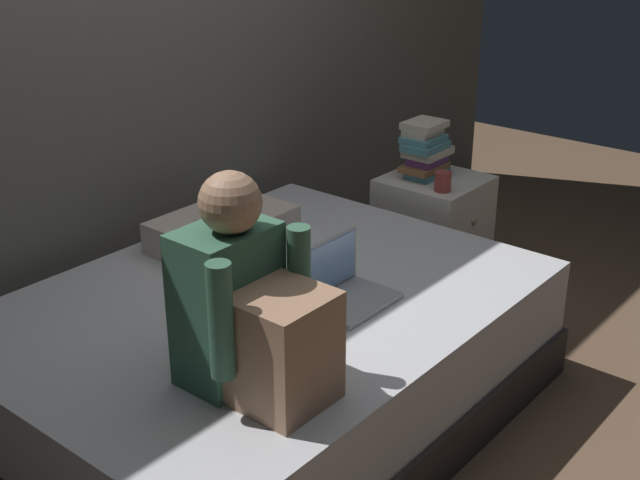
{
  "coord_description": "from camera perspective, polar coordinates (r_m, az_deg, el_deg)",
  "views": [
    {
      "loc": [
        -2.17,
        -1.59,
        1.89
      ],
      "look_at": [
        -0.12,
        0.1,
        0.75
      ],
      "focal_mm": 47.52,
      "sensor_mm": 36.0,
      "label": 1
    }
  ],
  "objects": [
    {
      "name": "laptop",
      "position": [
        3.0,
        1.52,
        -3.17
      ],
      "size": [
        0.32,
        0.23,
        0.22
      ],
      "color": "#9EA0A5",
      "rests_on": "bed"
    },
    {
      "name": "bed",
      "position": [
        3.19,
        -3.68,
        -7.86
      ],
      "size": [
        2.0,
        1.5,
        0.5
      ],
      "color": "#332D2B",
      "rests_on": "ground_plane"
    },
    {
      "name": "wall_back",
      "position": [
        3.57,
        -12.83,
        13.98
      ],
      "size": [
        5.6,
        0.1,
        2.7
      ],
      "primitive_type": "cube",
      "color": "slate",
      "rests_on": "ground_plane"
    },
    {
      "name": "mug",
      "position": [
        3.87,
        8.27,
        3.92
      ],
      "size": [
        0.08,
        0.08,
        0.09
      ],
      "primitive_type": "cylinder",
      "color": "#933833",
      "rests_on": "nightstand"
    },
    {
      "name": "person_sitting",
      "position": [
        2.44,
        -4.77,
        -4.73
      ],
      "size": [
        0.39,
        0.44,
        0.66
      ],
      "color": "#38664C",
      "rests_on": "bed"
    },
    {
      "name": "ground_plane",
      "position": [
        3.29,
        2.78,
        -11.9
      ],
      "size": [
        8.0,
        8.0,
        0.0
      ],
      "primitive_type": "plane",
      "color": "brown"
    },
    {
      "name": "book_stack",
      "position": [
        4.02,
        7.12,
        6.04
      ],
      "size": [
        0.25,
        0.18,
        0.27
      ],
      "color": "teal",
      "rests_on": "nightstand"
    },
    {
      "name": "pillow",
      "position": [
        3.48,
        -6.54,
        0.72
      ],
      "size": [
        0.56,
        0.36,
        0.13
      ],
      "primitive_type": "cube",
      "color": "beige",
      "rests_on": "bed"
    },
    {
      "name": "nightstand",
      "position": [
        4.15,
        7.55,
        0.35
      ],
      "size": [
        0.44,
        0.46,
        0.58
      ],
      "color": "beige",
      "rests_on": "ground_plane"
    }
  ]
}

